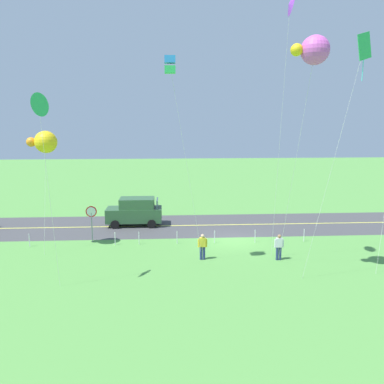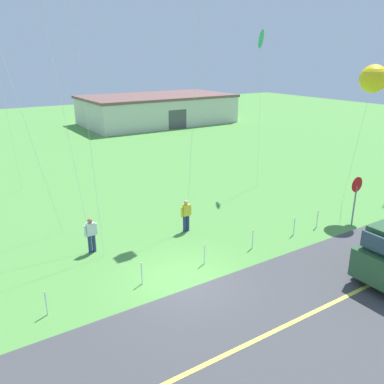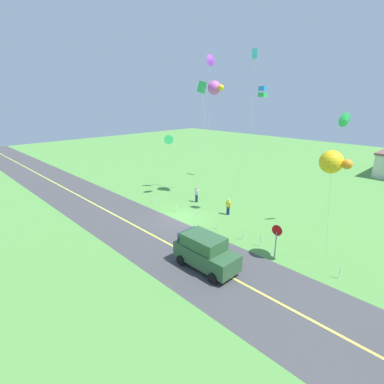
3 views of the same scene
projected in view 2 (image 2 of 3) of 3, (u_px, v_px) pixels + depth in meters
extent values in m
cube|color=#549342|center=(185.00, 282.00, 15.22)|extent=(120.00, 120.00, 0.10)
cube|color=#424244|center=(255.00, 340.00, 12.03)|extent=(120.00, 7.00, 0.00)
cube|color=#E5E04C|center=(255.00, 340.00, 12.03)|extent=(120.00, 0.16, 0.00)
cube|color=#334756|center=(382.00, 246.00, 13.94)|extent=(0.10, 1.62, 0.60)
cylinder|color=black|center=(360.00, 269.00, 15.41)|extent=(0.68, 0.22, 0.68)
cylinder|color=gray|center=(354.00, 206.00, 19.84)|extent=(0.08, 0.08, 2.10)
cylinder|color=red|center=(357.00, 185.00, 19.47)|extent=(0.76, 0.04, 0.76)
cylinder|color=white|center=(357.00, 184.00, 19.49)|extent=(0.62, 0.01, 0.62)
cylinder|color=navy|center=(185.00, 224.00, 19.38)|extent=(0.16, 0.16, 0.82)
cylinder|color=navy|center=(188.00, 223.00, 19.47)|extent=(0.16, 0.16, 0.82)
cube|color=yellow|center=(186.00, 210.00, 19.20)|extent=(0.36, 0.22, 0.56)
cylinder|color=yellow|center=(182.00, 212.00, 19.09)|extent=(0.10, 0.10, 0.52)
cylinder|color=yellow|center=(190.00, 210.00, 19.34)|extent=(0.10, 0.10, 0.52)
sphere|color=#D8AD84|center=(186.00, 202.00, 19.07)|extent=(0.22, 0.22, 0.22)
cylinder|color=navy|center=(90.00, 244.00, 17.28)|extent=(0.16, 0.16, 0.82)
cylinder|color=navy|center=(94.00, 243.00, 17.37)|extent=(0.16, 0.16, 0.82)
cube|color=silver|center=(91.00, 229.00, 17.10)|extent=(0.36, 0.22, 0.56)
cylinder|color=silver|center=(85.00, 231.00, 17.00)|extent=(0.10, 0.10, 0.52)
cylinder|color=silver|center=(96.00, 229.00, 17.24)|extent=(0.10, 0.10, 0.52)
sphere|color=#9E704C|center=(90.00, 221.00, 16.98)|extent=(0.22, 0.22, 0.22)
cylinder|color=silver|center=(193.00, 112.00, 18.87)|extent=(1.90, 1.64, 11.21)
cylinder|color=silver|center=(64.00, 114.00, 16.64)|extent=(0.49, 3.02, 11.70)
cylinder|color=silver|center=(21.00, 110.00, 17.22)|extent=(2.19, 0.63, 11.83)
cylinder|color=silver|center=(357.00, 145.00, 21.86)|extent=(0.26, 1.08, 7.04)
sphere|color=yellow|center=(374.00, 79.00, 20.24)|extent=(1.40, 1.40, 1.40)
sphere|color=orange|center=(384.00, 78.00, 20.70)|extent=(0.60, 0.60, 0.60)
cylinder|color=silver|center=(259.00, 116.00, 25.03)|extent=(0.29, 0.56, 9.08)
cone|color=green|center=(262.00, 39.00, 23.84)|extent=(0.77, 1.11, 1.11)
cylinder|color=silver|center=(83.00, 84.00, 15.67)|extent=(0.13, 2.16, 14.15)
cube|color=beige|center=(157.00, 110.00, 50.31)|extent=(18.00, 10.00, 3.20)
cube|color=brown|center=(157.00, 96.00, 49.75)|extent=(18.36, 10.20, 0.30)
cube|color=#4C4C51|center=(177.00, 119.00, 46.54)|extent=(2.40, 0.12, 2.20)
cylinder|color=silver|center=(46.00, 303.00, 13.08)|extent=(0.05, 0.05, 0.90)
cylinder|color=silver|center=(142.00, 273.00, 14.86)|extent=(0.05, 0.05, 0.90)
cylinder|color=silver|center=(204.00, 254.00, 16.31)|extent=(0.05, 0.05, 0.90)
cylinder|color=silver|center=(252.00, 239.00, 17.64)|extent=(0.05, 0.05, 0.90)
cylinder|color=silver|center=(294.00, 226.00, 18.98)|extent=(0.05, 0.05, 0.90)
cylinder|color=silver|center=(317.00, 219.00, 19.81)|extent=(0.05, 0.05, 0.90)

